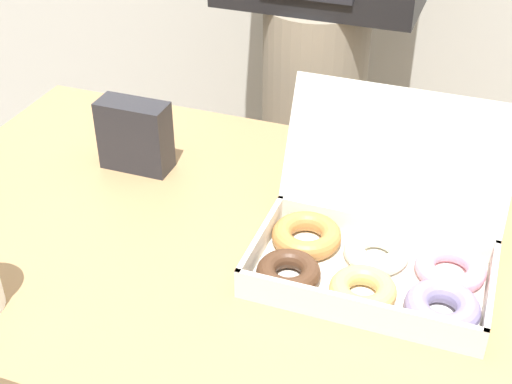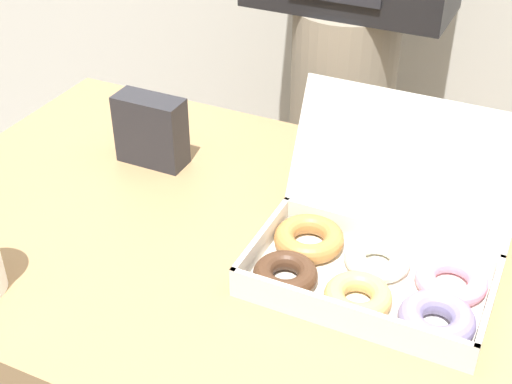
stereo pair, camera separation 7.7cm
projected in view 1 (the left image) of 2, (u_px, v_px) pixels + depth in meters
The scene contains 4 objects.
table at pixel (214, 384), 1.35m from camera, with size 1.04×0.74×0.74m.
donut_box at pixel (375, 254), 1.04m from camera, with size 0.36×0.30×0.23m.
napkin_holder at pixel (135, 136), 1.26m from camera, with size 0.13×0.06×0.13m.
person_customer at pixel (318, 9), 1.60m from camera, with size 0.45×0.25×1.65m.
Camera 1 is at (0.39, -0.83, 1.44)m, focal length 50.00 mm.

